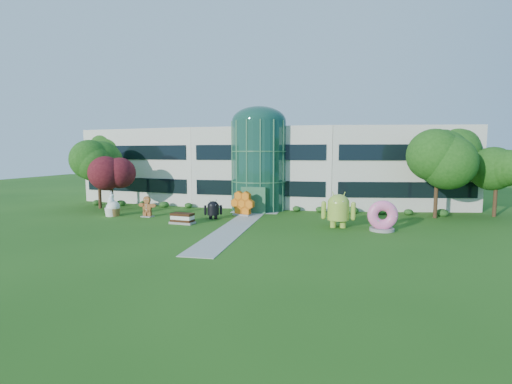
% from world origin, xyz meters
% --- Properties ---
extents(ground, '(140.00, 140.00, 0.00)m').
position_xyz_m(ground, '(0.00, 0.00, 0.00)').
color(ground, '#215114').
rests_on(ground, ground).
extents(building, '(46.00, 15.00, 9.30)m').
position_xyz_m(building, '(0.00, 18.00, 4.65)').
color(building, beige).
rests_on(building, ground).
extents(atrium, '(6.00, 6.00, 9.80)m').
position_xyz_m(atrium, '(0.00, 12.00, 4.90)').
color(atrium, '#194738').
rests_on(atrium, ground).
extents(walkway, '(2.40, 20.00, 0.04)m').
position_xyz_m(walkway, '(0.00, 2.00, 0.02)').
color(walkway, '#9E9E93').
rests_on(walkway, ground).
extents(tree_red, '(4.00, 4.00, 6.00)m').
position_xyz_m(tree_red, '(-15.50, 7.50, 3.00)').
color(tree_red, '#3F0C14').
rests_on(tree_red, ground).
extents(trees_backdrop, '(52.00, 8.00, 8.40)m').
position_xyz_m(trees_backdrop, '(0.00, 13.00, 4.20)').
color(trees_backdrop, '#1A4812').
rests_on(trees_backdrop, ground).
extents(android_green, '(3.01, 2.04, 3.37)m').
position_xyz_m(android_green, '(8.62, 3.21, 1.69)').
color(android_green, '#92B63A').
rests_on(android_green, ground).
extents(android_black, '(2.11, 1.76, 2.05)m').
position_xyz_m(android_black, '(-3.09, 4.97, 1.03)').
color(android_black, black).
rests_on(android_black, ground).
extents(donut, '(2.50, 1.30, 2.54)m').
position_xyz_m(donut, '(12.11, 2.58, 1.27)').
color(donut, '#E0558E').
rests_on(donut, ground).
extents(gingerbread, '(2.39, 1.28, 2.10)m').
position_xyz_m(gingerbread, '(-9.90, 4.84, 1.05)').
color(gingerbread, brown).
rests_on(gingerbread, ground).
extents(ice_cream_sandwich, '(2.33, 1.40, 0.97)m').
position_xyz_m(ice_cream_sandwich, '(-5.06, 2.16, 0.49)').
color(ice_cream_sandwich, '#311F0B').
rests_on(ice_cream_sandwich, ground).
extents(honeycomb, '(3.03, 1.97, 2.24)m').
position_xyz_m(honeycomb, '(-0.81, 7.58, 1.12)').
color(honeycomb, orange).
rests_on(honeycomb, ground).
extents(froyo, '(1.52, 1.52, 2.55)m').
position_xyz_m(froyo, '(-13.64, 4.55, 1.27)').
color(froyo, white).
rests_on(froyo, ground).
extents(cupcake, '(1.36, 1.36, 1.54)m').
position_xyz_m(cupcake, '(-13.42, 4.57, 0.77)').
color(cupcake, white).
rests_on(cupcake, ground).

